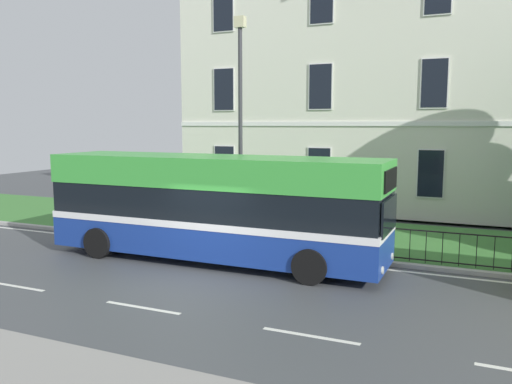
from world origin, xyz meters
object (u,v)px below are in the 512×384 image
georgian_townhouse (395,66)px  litter_bin (184,221)px  single_decker_bus (214,206)px  street_lamp_post (240,117)px

georgian_townhouse → litter_bin: bearing=-115.9°
single_decker_bus → litter_bin: bearing=136.9°
single_decker_bus → litter_bin: size_ratio=9.61×
georgian_townhouse → litter_bin: (-5.53, -11.41, -6.42)m
georgian_townhouse → single_decker_bus: (-3.07, -13.71, -5.40)m
georgian_townhouse → street_lamp_post: georgian_townhouse is taller
street_lamp_post → litter_bin: bearing=179.9°
single_decker_bus → litter_bin: (-2.47, 2.29, -1.02)m
georgian_townhouse → litter_bin: 14.21m
single_decker_bus → street_lamp_post: size_ratio=1.39×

